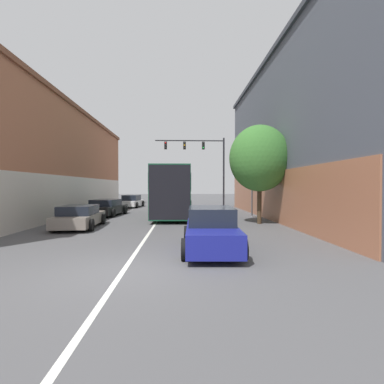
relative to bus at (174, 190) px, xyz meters
name	(u,v)px	position (x,y,z in m)	size (l,w,h in m)	color
ground_plane	(123,272)	(-0.98, -15.26, -2.00)	(160.00, 160.00, 0.00)	#4C4C4F
lane_center_line	(160,217)	(-0.98, -1.39, -2.00)	(0.14, 39.75, 0.01)	silver
building_left_brick	(34,159)	(-10.98, 0.88, 2.36)	(7.36, 29.76, 8.49)	#A86647
building_right_storefront	(329,137)	(10.92, -2.45, 3.68)	(9.22, 24.79, 11.13)	#4C515B
bus	(174,190)	(0.00, 0.00, 0.00)	(2.99, 11.61, 3.57)	#145133
hatchback_foreground	(211,230)	(1.62, -12.65, -1.29)	(2.13, 4.66, 1.50)	navy
parked_car_left_near	(132,201)	(-4.73, 9.25, -1.37)	(2.26, 4.63, 1.32)	silver
parked_car_left_mid	(107,208)	(-5.15, 0.04, -1.40)	(2.55, 4.81, 1.25)	black
parked_car_left_far	(80,217)	(-4.94, -6.74, -1.41)	(2.25, 4.67, 1.22)	slate
traffic_signal_gantry	(202,156)	(2.82, 8.47, 3.42)	(7.33, 0.36, 7.37)	black
street_lamp	(252,173)	(5.72, -1.60, 1.20)	(0.38, 0.38, 4.96)	#47474C
street_tree_near	(260,158)	(5.26, -5.38, 1.92)	(3.61, 3.25, 5.91)	#3D2D1E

